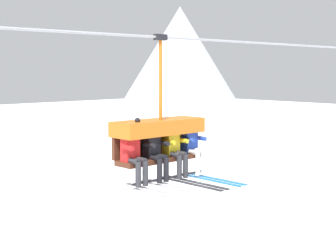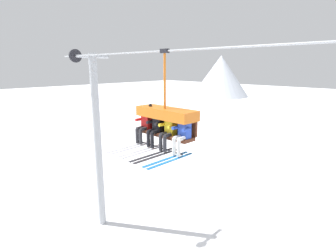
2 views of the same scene
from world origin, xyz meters
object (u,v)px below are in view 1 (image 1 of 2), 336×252
at_px(skier_blue, 193,145).
at_px(chairlift_chair, 158,133).
at_px(skier_yellow, 175,148).
at_px(skier_red, 134,153).
at_px(skier_black, 156,151).

bearing_deg(skier_blue, chairlift_chair, 164.82).
bearing_deg(chairlift_chair, skier_blue, -15.18).
bearing_deg(skier_blue, skier_yellow, 180.00).
bearing_deg(skier_yellow, skier_red, 179.64).
height_order(chairlift_chair, skier_black, chairlift_chair).
distance_m(skier_black, skier_yellow, 0.54).
distance_m(chairlift_chair, skier_red, 0.89).
bearing_deg(chairlift_chair, skier_yellow, -39.15).
relative_size(skier_black, skier_blue, 1.00).
bearing_deg(skier_black, chairlift_chair, 39.15).
distance_m(skier_yellow, skier_blue, 0.54).
height_order(skier_black, skier_yellow, same).
distance_m(chairlift_chair, skier_blue, 0.90).
relative_size(skier_red, skier_yellow, 1.00).
bearing_deg(skier_yellow, skier_black, 180.00).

